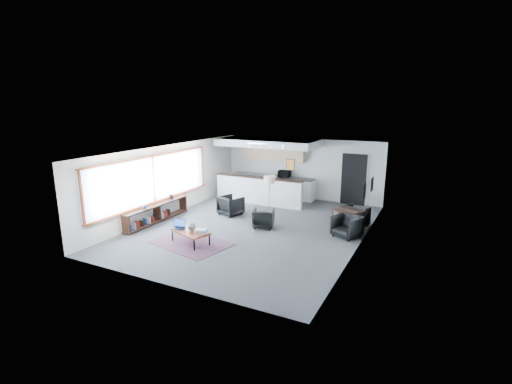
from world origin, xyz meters
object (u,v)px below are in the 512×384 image
at_px(armchair_right, 264,217).
at_px(dining_table, 348,212).
at_px(armchair_left, 231,205).
at_px(microwave, 284,173).
at_px(book_stack, 202,231).
at_px(dining_chair_far, 355,217).
at_px(laptop, 179,226).
at_px(floor_lamp, 269,181).
at_px(dining_chair_near, 347,227).
at_px(coffee_table, 190,232).
at_px(ceramic_pot, 192,227).

relative_size(armchair_right, dining_table, 0.66).
bearing_deg(armchair_left, microwave, -85.18).
height_order(armchair_left, armchair_right, armchair_left).
relative_size(book_stack, microwave, 0.80).
relative_size(armchair_right, dining_chair_far, 1.04).
relative_size(laptop, dining_chair_far, 0.65).
distance_m(floor_lamp, dining_chair_near, 3.55).
distance_m(armchair_right, microwave, 4.16).
relative_size(coffee_table, dining_chair_near, 2.04).
xyz_separation_m(laptop, floor_lamp, (1.27, 3.75, 0.80)).
height_order(armchair_left, dining_table, armchair_left).
relative_size(ceramic_pot, dining_table, 0.24).
bearing_deg(dining_chair_far, dining_table, 94.50).
height_order(laptop, dining_chair_near, laptop).
height_order(dining_chair_near, microwave, microwave).
height_order(ceramic_pot, microwave, microwave).
relative_size(book_stack, dining_table, 0.39).
bearing_deg(coffee_table, dining_chair_near, 50.94).
bearing_deg(dining_chair_near, book_stack, -121.53).
height_order(coffee_table, floor_lamp, floor_lamp).
height_order(coffee_table, armchair_left, armchair_left).
xyz_separation_m(book_stack, microwave, (-0.01, 6.24, 0.67)).
bearing_deg(dining_table, ceramic_pot, -139.36).
relative_size(dining_table, dining_chair_near, 1.60).
relative_size(laptop, microwave, 0.84).
xyz_separation_m(armchair_right, dining_table, (2.58, 1.06, 0.27)).
bearing_deg(coffee_table, laptop, -171.01).
xyz_separation_m(coffee_table, microwave, (0.37, 6.29, 0.74)).
xyz_separation_m(coffee_table, armchair_left, (-0.42, 3.05, 0.03)).
distance_m(laptop, microwave, 6.31).
relative_size(floor_lamp, dining_table, 1.39).
height_order(ceramic_pot, dining_chair_near, dining_chair_near).
bearing_deg(book_stack, laptop, 178.90).
distance_m(laptop, armchair_right, 2.85).
relative_size(laptop, book_stack, 1.05).
bearing_deg(armchair_left, dining_table, -157.22).
bearing_deg(armchair_left, ceramic_pot, 116.90).
distance_m(dining_chair_near, dining_chair_far, 1.16).
bearing_deg(dining_chair_far, microwave, -12.78).
bearing_deg(dining_chair_near, dining_table, 123.64).
height_order(coffee_table, armchair_right, armchair_right).
distance_m(coffee_table, armchair_right, 2.65).
xyz_separation_m(laptop, armchair_right, (1.77, 2.24, -0.12)).
bearing_deg(dining_chair_near, floor_lamp, -177.18).
bearing_deg(microwave, ceramic_pot, -94.25).
height_order(armchair_left, floor_lamp, floor_lamp).
distance_m(coffee_table, dining_chair_far, 5.53).
bearing_deg(dining_table, dining_chair_near, -79.32).
bearing_deg(armchair_left, book_stack, 123.65).
bearing_deg(microwave, dining_chair_near, -46.05).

